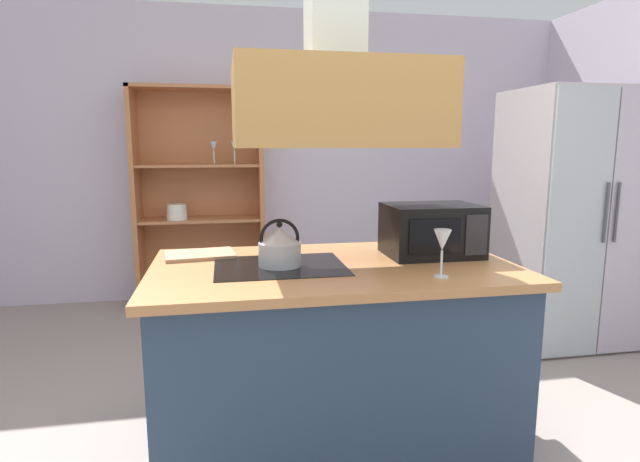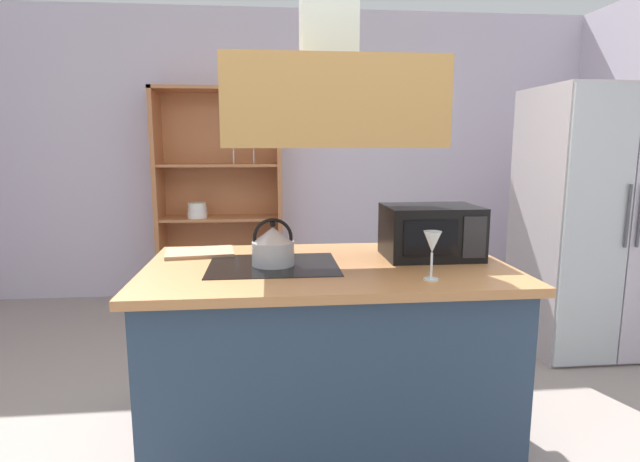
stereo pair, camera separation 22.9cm
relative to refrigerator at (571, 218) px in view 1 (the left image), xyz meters
The scene contains 9 objects.
wall_back 2.75m from the refrigerator, 142.11° to the left, with size 6.00×0.12×2.70m, color silver.
kitchen_island 2.30m from the refrigerator, 153.37° to the right, with size 1.70×1.00×0.90m.
range_hood 2.39m from the refrigerator, 153.37° to the right, with size 0.90×0.70×1.25m.
refrigerator is the anchor object (origin of this frame).
dish_cabinet 3.10m from the refrigerator, 152.06° to the left, with size 1.14×0.40×1.96m.
kettle 2.48m from the refrigerator, 156.01° to the right, with size 0.20×0.20×0.22m.
cutting_board 2.74m from the refrigerator, 164.74° to the right, with size 0.34×0.24×0.02m, color #A77D5A.
microwave 1.74m from the refrigerator, 148.47° to the right, with size 0.46×0.35×0.26m.
wine_glass_on_counter 2.09m from the refrigerator, 140.46° to the right, with size 0.08×0.08×0.21m.
Camera 1 is at (-0.37, -1.97, 1.46)m, focal length 28.53 mm.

